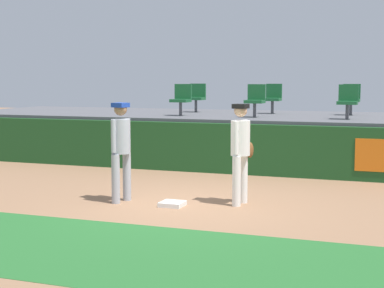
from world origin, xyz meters
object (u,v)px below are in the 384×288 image
Objects in this scene: player_fielder_home at (241,147)px; seat_front_left at (181,98)px; player_runner_visitor at (121,145)px; seat_front_right at (348,100)px; seat_back_left at (197,96)px; seat_front_center at (255,99)px; seat_back_center at (273,97)px; first_base at (172,204)px; seat_back_right at (351,98)px.

player_fielder_home is 5.68m from seat_front_left.
player_fielder_home is 0.99× the size of player_runner_visitor.
player_fielder_home is 5.02m from seat_front_right.
seat_front_center is at bearing -38.81° from seat_back_left.
seat_back_left is at bearing 179.99° from seat_back_center.
first_base is at bearing 99.87° from player_runner_visitor.
player_runner_visitor is 2.15× the size of seat_front_right.
seat_back_center is at bearing -180.00° from seat_back_right.
seat_back_left is at bearing 96.86° from seat_front_left.
seat_front_center reaches higher than player_fielder_home.
seat_back_left is (-2.29, 0.00, 0.00)m from seat_back_center.
seat_back_right is 1.00× the size of seat_front_center.
first_base is 7.71m from seat_back_right.
seat_front_right reaches higher than player_runner_visitor.
seat_front_center is 2.29m from seat_front_right.
seat_front_center reaches higher than player_runner_visitor.
player_fielder_home is 2.13× the size of seat_back_left.
player_fielder_home is at bearing -82.15° from seat_back_center.
first_base is 0.48× the size of seat_front_center.
seat_back_right is 2.15m from seat_back_center.
seat_back_center reaches higher than first_base.
seat_back_left reaches higher than player_runner_visitor.
seat_back_right is (3.33, 7.12, 0.69)m from player_runner_visitor.
seat_back_center and seat_front_center have the same top height.
seat_front_center is at bearing 179.94° from player_runner_visitor.
player_runner_visitor is (-2.09, -0.53, 0.01)m from player_fielder_home.
seat_front_left is (-2.02, 0.00, 0.00)m from seat_front_center.
first_base is 0.48× the size of seat_front_left.
seat_back_right is 1.80m from seat_front_right.
seat_front_right is (4.53, -1.80, -0.00)m from seat_back_left.
seat_back_left is at bearing 141.19° from seat_front_center.
seat_back_right is at bearing -0.00° from seat_back_left.
first_base is 1.57m from player_fielder_home.
seat_back_center is at bearing -0.01° from seat_back_left.
player_fielder_home is 2.13× the size of seat_front_center.
seat_front_left is at bearing -156.91° from seat_back_right.
seat_back_left is (-2.12, 7.16, 1.69)m from first_base.
seat_front_right is at bearing -38.76° from seat_back_center.
seat_back_right and seat_front_right have the same top height.
seat_front_left reaches higher than first_base.
seat_back_right is (1.24, 6.59, 0.70)m from player_fielder_home.
first_base is 0.48× the size of seat_back_center.
seat_front_center is (-0.05, -1.80, 0.00)m from seat_back_center.
seat_back_left is 1.00× the size of seat_front_center.
player_runner_visitor is 5.44m from seat_front_left.
seat_front_right is (0.09, -1.80, 0.00)m from seat_back_right.
seat_back_right and seat_back_left have the same top height.
seat_front_right is at bearing 159.16° from player_runner_visitor.
seat_back_center is 1.00× the size of seat_front_center.
seat_back_right is at bearing 0.00° from seat_back_center.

